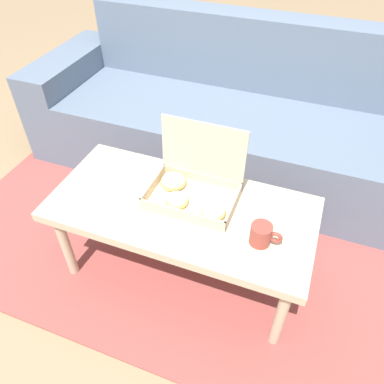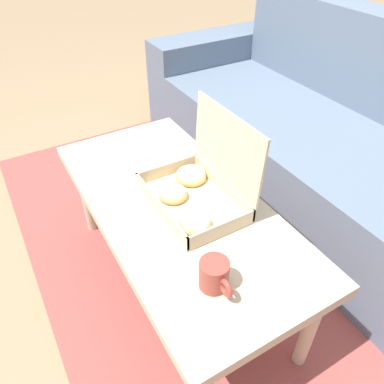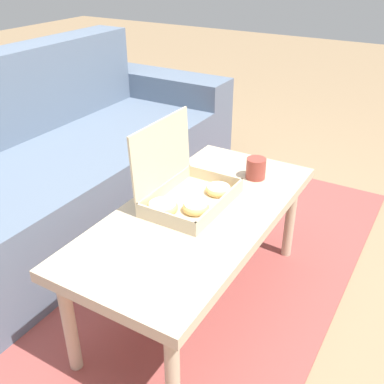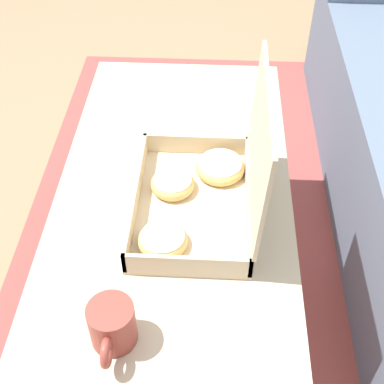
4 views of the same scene
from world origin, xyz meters
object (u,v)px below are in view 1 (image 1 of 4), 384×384
Objects in this scene: couch at (238,123)px; coffee_mug at (262,234)px; pastry_box at (192,186)px; coffee_table at (181,214)px.

coffee_mug is at bearing -70.64° from couch.
pastry_box is at bearing 156.32° from coffee_mug.
couch is 20.75× the size of coffee_mug.
coffee_table is at bearing -90.00° from couch.
coffee_table is 9.14× the size of coffee_mug.
pastry_box reaches higher than coffee_mug.
coffee_mug is at bearing -23.68° from pastry_box.
pastry_box is 0.36m from coffee_mug.
couch is 6.88× the size of pastry_box.
couch reaches higher than pastry_box.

